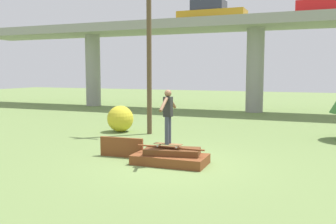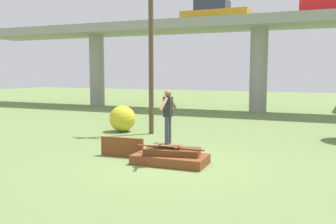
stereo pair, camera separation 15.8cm
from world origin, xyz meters
name	(u,v)px [view 1 (the left image)]	position (x,y,z in m)	size (l,w,h in m)	color
ground_plane	(170,164)	(0.00, 0.00, 0.00)	(80.00, 80.00, 0.00)	olive
scrap_pile	(171,157)	(0.01, 0.01, 0.19)	(2.08, 1.12, 0.49)	brown
scrap_plank_loose	(122,147)	(-1.70, 0.25, 0.30)	(1.40, 0.18, 0.60)	brown
skateboard	(168,144)	(-0.05, -0.04, 0.57)	(0.80, 0.23, 0.09)	brown
skater	(168,113)	(-0.05, -0.04, 1.45)	(0.22, 1.16, 1.52)	#383D4C
highway_overpass	(256,30)	(0.00, 14.67, 5.18)	(44.00, 4.03, 5.94)	gray
car_on_overpass_left	(330,4)	(4.22, 14.53, 6.48)	(3.81, 1.66, 1.33)	red
car_on_overpass_mid	(211,13)	(-3.07, 15.13, 6.48)	(4.50, 1.70, 1.35)	#B28419
utility_pole	(149,53)	(-2.69, 4.45, 3.36)	(1.30, 0.20, 6.47)	brown
bush_yellow_flowering	(120,119)	(-4.10, 4.49, 0.57)	(1.13, 1.13, 1.13)	gold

